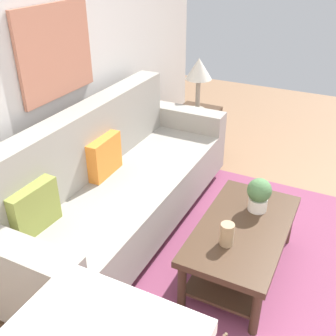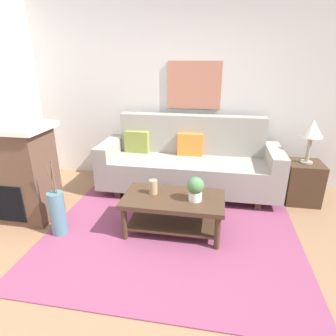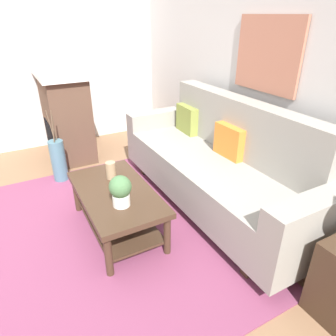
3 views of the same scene
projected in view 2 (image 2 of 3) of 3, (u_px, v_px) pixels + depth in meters
ground_plane at (161, 268)px, 2.66m from camera, size 8.93×8.93×0.00m
wall_back at (190, 93)px, 4.23m from camera, size 4.93×0.10×2.70m
area_rug at (170, 237)px, 3.11m from camera, size 2.77×2.17×0.01m
couch at (189, 163)px, 4.06m from camera, size 2.50×0.84×1.08m
throw_pillow_olive at (137, 142)px, 4.21m from camera, size 0.37×0.14×0.32m
throw_pillow_orange at (190, 144)px, 4.08m from camera, size 0.36×0.13×0.32m
coffee_table at (173, 206)px, 3.12m from camera, size 1.10×0.60×0.43m
tabletop_vase at (153, 187)px, 3.13m from camera, size 0.09×0.09×0.16m
potted_plant_tabletop at (195, 188)px, 2.96m from camera, size 0.18×0.18×0.26m
side_table at (302, 182)px, 3.82m from camera, size 0.44×0.44×0.56m
table_lamp at (312, 130)px, 3.56m from camera, size 0.28×0.28×0.57m
fireplace at (13, 172)px, 3.35m from camera, size 1.02×0.58×1.16m
floor_vase at (58, 214)px, 3.10m from camera, size 0.17×0.17×0.51m
floor_vase_branch_a at (54, 177)px, 2.94m from camera, size 0.05×0.04×0.36m
floor_vase_branch_b at (52, 177)px, 2.96m from camera, size 0.05×0.03×0.36m
floor_vase_branch_c at (50, 178)px, 2.92m from camera, size 0.05×0.05×0.36m
framed_painting at (194, 85)px, 4.11m from camera, size 0.77×0.03×0.67m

